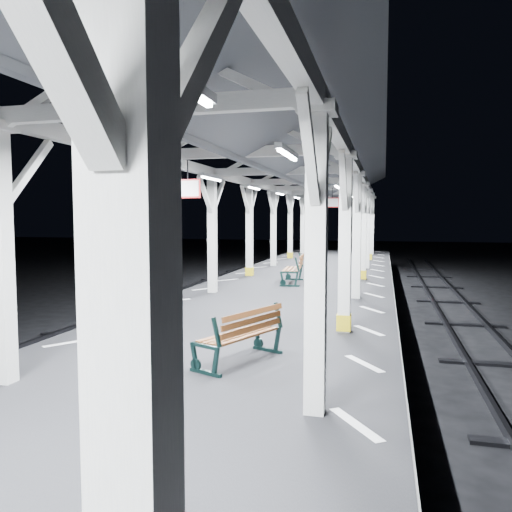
% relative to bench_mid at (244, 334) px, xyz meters
% --- Properties ---
extents(ground, '(120.00, 120.00, 0.00)m').
position_rel_bench_mid_xyz_m(ground, '(-0.74, 0.40, -1.44)').
color(ground, black).
rests_on(ground, ground).
extents(platform, '(6.00, 50.00, 1.00)m').
position_rel_bench_mid_xyz_m(platform, '(-0.74, 0.40, -0.94)').
color(platform, black).
rests_on(platform, ground).
extents(hazard_stripes_left, '(1.00, 48.00, 0.01)m').
position_rel_bench_mid_xyz_m(hazard_stripes_left, '(-3.19, 0.40, -0.43)').
color(hazard_stripes_left, silver).
rests_on(hazard_stripes_left, platform).
extents(hazard_stripes_right, '(1.00, 48.00, 0.01)m').
position_rel_bench_mid_xyz_m(hazard_stripes_right, '(1.71, 0.40, -0.43)').
color(hazard_stripes_right, silver).
rests_on(hazard_stripes_right, platform).
extents(canopy, '(5.40, 49.00, 4.65)m').
position_rel_bench_mid_xyz_m(canopy, '(-0.74, 0.38, 3.12)').
color(canopy, silver).
rests_on(canopy, platform).
extents(bench_mid, '(1.08, 1.61, 0.82)m').
position_rel_bench_mid_xyz_m(bench_mid, '(0.00, 0.00, 0.00)').
color(bench_mid, black).
rests_on(bench_mid, platform).
extents(bench_far, '(0.79, 1.76, 0.93)m').
position_rel_bench_mid_xyz_m(bench_far, '(-0.81, 8.94, 0.06)').
color(bench_far, black).
rests_on(bench_far, platform).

